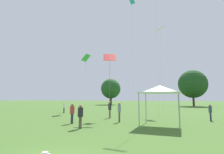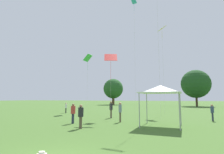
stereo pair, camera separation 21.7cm
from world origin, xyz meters
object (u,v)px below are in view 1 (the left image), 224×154
object	(u,v)px
kite_4	(132,9)
distant_tree_1	(193,84)
canopy_tent	(160,89)
person_standing_5	(210,111)
person_standing_3	(119,110)
person_standing_0	(110,108)
person_standing_6	(64,107)
kite_0	(86,59)
kite_3	(160,31)
person_standing_1	(80,114)
distant_tree_0	(111,89)
kite_2	(110,58)
person_standing_4	(72,112)

from	to	relation	value
kite_4	distant_tree_1	size ratio (longest dim) A/B	1.87
canopy_tent	person_standing_5	bearing A→B (deg)	48.93
person_standing_3	person_standing_0	bearing A→B (deg)	-81.64
person_standing_6	kite_0	world-z (taller)	kite_0
kite_3	person_standing_0	bearing A→B (deg)	-16.02
kite_3	distant_tree_1	distance (m)	27.82
person_standing_0	canopy_tent	size ratio (longest dim) A/B	0.56
canopy_tent	kite_4	bearing A→B (deg)	109.82
person_standing_1	person_standing_5	world-z (taller)	person_standing_1
person_standing_0	person_standing_3	size ratio (longest dim) A/B	1.01
canopy_tent	person_standing_6	bearing A→B (deg)	150.13
person_standing_3	person_standing_5	bearing A→B (deg)	179.86
person_standing_5	distant_tree_0	bearing A→B (deg)	-70.45
person_standing_5	kite_2	xyz separation A→B (m)	(-9.60, -2.82, 5.40)
canopy_tent	kite_0	distance (m)	17.30
person_standing_5	kite_4	distance (m)	20.53
person_standing_0	person_standing_1	xyz separation A→B (m)	(0.21, -7.20, -0.09)
distant_tree_1	kite_0	bearing A→B (deg)	-124.04
canopy_tent	kite_4	xyz separation A→B (m)	(-4.81, 13.33, 14.44)
person_standing_1	kite_0	size ratio (longest dim) A/B	0.19
person_standing_4	distant_tree_0	size ratio (longest dim) A/B	0.19
person_standing_0	distant_tree_0	bearing A→B (deg)	-99.97
person_standing_4	kite_2	size ratio (longest dim) A/B	0.25
person_standing_3	distant_tree_1	distance (m)	39.61
person_standing_0	kite_3	bearing A→B (deg)	-149.94
person_standing_0	kite_4	bearing A→B (deg)	-124.44
person_standing_0	person_standing_4	bearing A→B (deg)	43.04
person_standing_3	canopy_tent	distance (m)	4.36
person_standing_6	kite_2	distance (m)	12.28
person_standing_6	distant_tree_1	world-z (taller)	distant_tree_1
kite_4	distant_tree_1	bearing A→B (deg)	-56.42
person_standing_0	canopy_tent	world-z (taller)	canopy_tent
person_standing_6	distant_tree_0	distance (m)	35.50
person_standing_1	kite_0	xyz separation A→B (m)	(-6.67, 13.78, 7.68)
kite_4	distant_tree_1	world-z (taller)	kite_4
person_standing_6	distant_tree_0	xyz separation A→B (m)	(-4.50, 34.91, 4.59)
distant_tree_0	distant_tree_1	size ratio (longest dim) A/B	0.89
distant_tree_0	person_standing_4	bearing A→B (deg)	-75.46
person_standing_5	person_standing_0	bearing A→B (deg)	-6.89
distant_tree_1	kite_2	bearing A→B (deg)	-108.10
person_standing_0	kite_2	distance (m)	5.63
person_standing_1	canopy_tent	world-z (taller)	canopy_tent
person_standing_3	distant_tree_1	world-z (taller)	distant_tree_1
canopy_tent	kite_4	distance (m)	20.23
person_standing_5	distant_tree_1	bearing A→B (deg)	-106.13
person_standing_3	kite_0	world-z (taller)	kite_0
person_standing_3	canopy_tent	size ratio (longest dim) A/B	0.56
person_standing_6	person_standing_4	bearing A→B (deg)	-62.87
distant_tree_0	kite_3	bearing A→B (deg)	-58.38
person_standing_1	distant_tree_1	world-z (taller)	distant_tree_1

